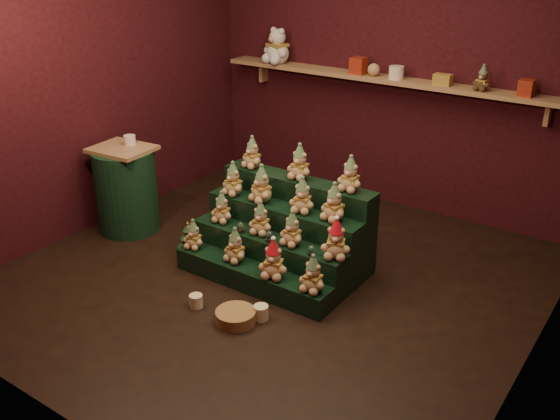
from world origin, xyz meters
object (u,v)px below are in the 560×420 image
Objects in this scene: snow_globe_c at (311,250)px; mug_left at (196,301)px; mug_right at (261,312)px; wicker_basket at (236,317)px; mini_christmas_tree at (189,238)px; riser_tier_front at (251,277)px; side_table at (126,189)px; brown_bear at (483,78)px; snow_globe_b at (270,237)px; white_bear at (277,41)px; snow_globe_a at (241,227)px.

snow_globe_c reaches higher than mug_left.
snow_globe_c is 0.60m from mug_right.
wicker_basket is at bearing -112.43° from snow_globe_c.
snow_globe_c is 0.24× the size of mini_christmas_tree.
snow_globe_c is at bearing 1.37° from mini_christmas_tree.
riser_tier_front is 0.50m from wicker_basket.
riser_tier_front reaches higher than wicker_basket.
side_table is at bearing 155.22° from mug_left.
mug_left is at bearing -105.62° from brown_bear.
snow_globe_b is 1.67m from side_table.
wicker_basket is at bearing -30.57° from mini_christmas_tree.
side_table is 2.77× the size of wicker_basket.
white_bear is at bearing -170.95° from brown_bear.
wicker_basket is at bearing 2.02° from mug_left.
mug_right is at bearing -40.71° from snow_globe_a.
brown_bear reaches higher than mug_right.
white_bear is at bearing 119.06° from wicker_basket.
wicker_basket is 2.97m from brown_bear.
side_table reaches higher than snow_globe_b.
snow_globe_b is 0.64m from mug_right.
white_bear is at bearing 120.13° from riser_tier_front.
mini_christmas_tree is (0.82, -0.07, -0.24)m from side_table.
mug_right is at bearing -19.93° from side_table.
riser_tier_front reaches higher than mug_left.
mini_christmas_tree is 1.12× the size of wicker_basket.
side_table is 8.03× the size of mug_left.
mug_right is (0.26, -0.47, -0.35)m from snow_globe_b.
white_bear is (-1.64, 1.89, 1.15)m from snow_globe_c.
snow_globe_a is 0.61m from mini_christmas_tree.
snow_globe_c is 2.76m from white_bear.
wicker_basket is (0.42, -0.61, -0.36)m from snow_globe_a.
wicker_basket is at bearing -44.97° from white_bear.
white_bear reaches higher than snow_globe_a.
white_bear is at bearing 123.55° from snow_globe_b.
snow_globe_b is 0.80× the size of mug_right.
side_table is (-1.67, 0.04, -0.00)m from snow_globe_b.
side_table is at bearing 160.20° from wicker_basket.
mini_christmas_tree is 2.41m from white_bear.
white_bear is at bearing 117.07° from snow_globe_a.
white_bear is (-1.26, 1.89, 1.15)m from snow_globe_b.
white_bear reaches higher than snow_globe_c.
riser_tier_front is 6.40× the size of brown_bear.
snow_globe_b is 0.88m from mini_christmas_tree.
wicker_basket is (0.98, -0.58, -0.11)m from mini_christmas_tree.
mug_right reaches higher than wicker_basket.
brown_bear reaches higher than snow_globe_c.
mini_christmas_tree is (-0.56, -0.03, -0.25)m from snow_globe_a.
mini_christmas_tree is at bearing 170.56° from riser_tier_front.
mini_christmas_tree is at bearing -123.59° from brown_bear.
mug_left is (-0.62, -0.62, -0.35)m from snow_globe_c.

